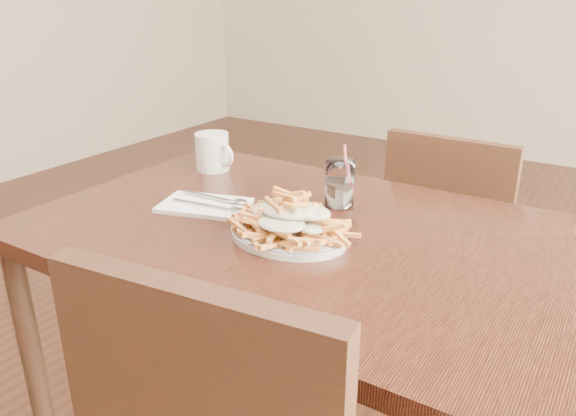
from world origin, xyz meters
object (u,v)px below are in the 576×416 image
Objects in this scene: water_glass at (340,186)px; fries_plate at (288,235)px; coffee_mug at (213,152)px; loaded_fries at (288,214)px; table at (299,258)px; chair_far at (450,242)px.

fries_plate is at bearing -89.84° from water_glass.
water_glass reaches higher than coffee_mug.
fries_plate is 1.09× the size of loaded_fries.
table is 7.72× the size of water_glass.
chair_far is at bearing 79.95° from fries_plate.
loaded_fries is 0.53m from coffee_mug.
table is 4.20× the size of loaded_fries.
fries_plate is at bearing -100.05° from chair_far.
chair_far is 0.81m from coffee_mug.
water_glass is (-0.00, 0.23, 0.04)m from fries_plate.
coffee_mug reaches higher than fries_plate.
table is at bearing -94.55° from water_glass.
chair_far is 0.64m from water_glass.
water_glass is at bearing 90.16° from fries_plate.
fries_plate is 2.30× the size of coffee_mug.
table is 0.11m from fries_plate.
water_glass is at bearing 85.45° from table.
coffee_mug is at bearing 152.76° from table.
chair_far is at bearing 79.95° from loaded_fries.
fries_plate is 0.23m from water_glass.
loaded_fries is (0.00, 0.00, 0.05)m from fries_plate.
fries_plate is (-0.14, -0.76, 0.28)m from chair_far.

